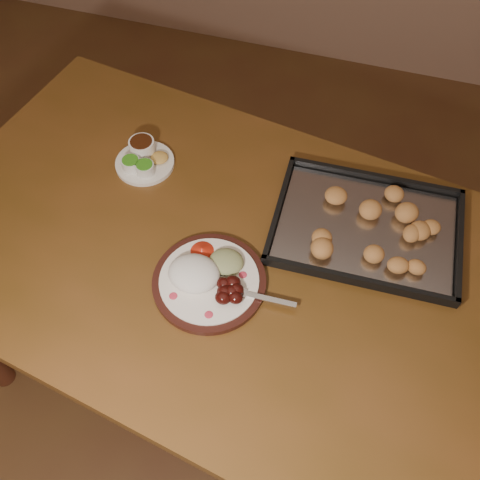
% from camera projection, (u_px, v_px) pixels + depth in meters
% --- Properties ---
extents(ground, '(4.00, 4.00, 0.00)m').
position_uv_depth(ground, '(170.00, 402.00, 1.82)').
color(ground, brown).
rests_on(ground, ground).
extents(dining_table, '(1.63, 1.14, 0.75)m').
position_uv_depth(dining_table, '(223.00, 270.00, 1.35)').
color(dining_table, brown).
rests_on(dining_table, ground).
extents(dinner_plate, '(0.33, 0.26, 0.06)m').
position_uv_depth(dinner_plate, '(208.00, 278.00, 1.20)').
color(dinner_plate, black).
rests_on(dinner_plate, dining_table).
extents(condiment_saucer, '(0.16, 0.16, 0.05)m').
position_uv_depth(condiment_saucer, '(143.00, 159.00, 1.41)').
color(condiment_saucer, silver).
rests_on(condiment_saucer, dining_table).
extents(baking_tray, '(0.46, 0.34, 0.05)m').
position_uv_depth(baking_tray, '(366.00, 226.00, 1.29)').
color(baking_tray, black).
rests_on(baking_tray, dining_table).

